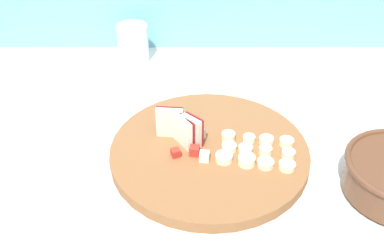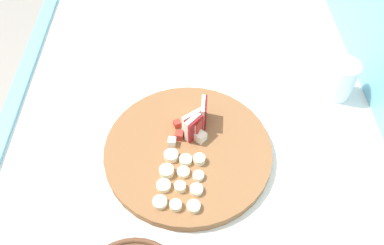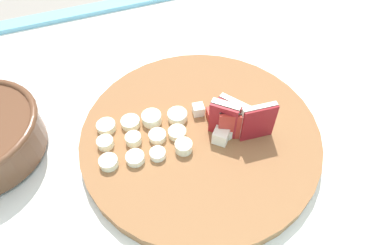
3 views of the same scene
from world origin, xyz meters
name	(u,v)px [view 3 (image 3 of 3)]	position (x,y,z in m)	size (l,w,h in m)	color
tiled_countertop	(204,239)	(0.00, 0.00, 0.45)	(1.16, 0.87, 0.91)	silver
cutting_board	(201,137)	(0.02, 0.00, 0.91)	(0.36, 0.36, 0.02)	brown
apple_wedge_fan	(237,120)	(-0.03, 0.02, 0.95)	(0.09, 0.06, 0.06)	maroon
apple_dice_pile	(217,123)	(-0.01, 0.00, 0.93)	(0.07, 0.08, 0.02)	#B22D23
banana_slice_rows	(146,135)	(0.10, -0.02, 0.93)	(0.14, 0.10, 0.02)	#F4EAC6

